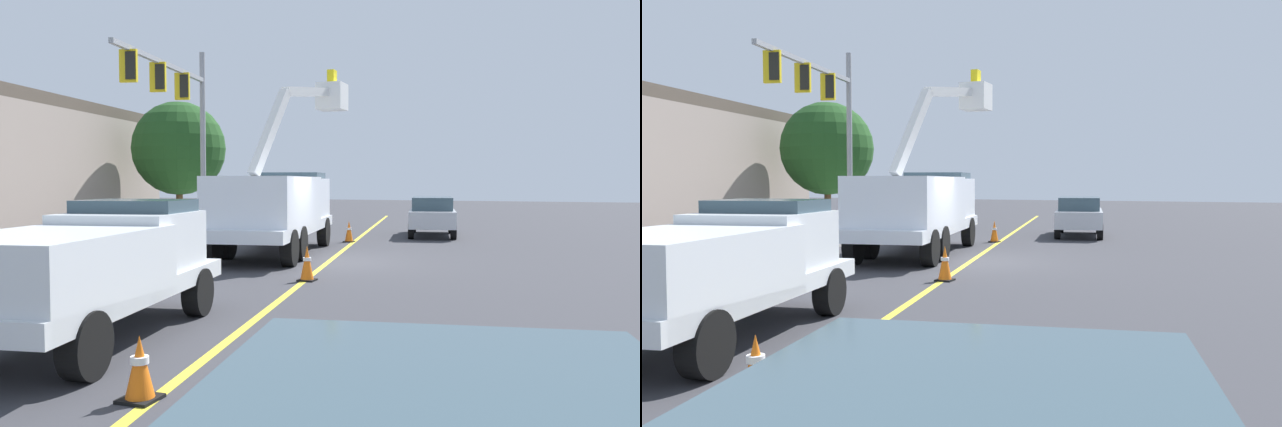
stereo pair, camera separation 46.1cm
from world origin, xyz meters
TOP-DOWN VIEW (x-y plane):
  - ground at (0.00, 0.00)m, footprint 120.00×120.00m
  - sidewalk_far_side at (-1.22, 7.10)m, footprint 59.74×13.69m
  - lane_centre_stripe at (0.00, 0.00)m, footprint 49.31×8.61m
  - utility_bucket_truck at (1.42, 2.27)m, footprint 8.50×3.85m
  - service_pickup_truck at (-9.84, 0.37)m, footprint 5.87×3.02m
  - passing_minivan at (9.97, -1.35)m, footprint 5.05×2.68m
  - traffic_cone_leading at (-11.84, -1.90)m, footprint 0.40×0.40m
  - traffic_cone_mid_front at (-3.53, -0.67)m, footprint 0.40×0.40m
  - traffic_cone_mid_rear at (6.00, 1.21)m, footprint 0.40×0.40m
  - traffic_signal_mast at (2.75, 6.75)m, footprint 7.44×1.47m
  - street_tree_right at (8.45, 10.39)m, footprint 4.41×4.41m

SIDE VIEW (x-z plane):
  - ground at x=0.00m, z-range 0.00..0.00m
  - lane_centre_stripe at x=0.00m, z-range 0.00..0.01m
  - sidewalk_far_side at x=-1.22m, z-range 0.00..0.12m
  - traffic_cone_leading at x=-11.84m, z-range -0.01..0.71m
  - traffic_cone_mid_rear at x=6.00m, z-range -0.01..0.83m
  - traffic_cone_mid_front at x=-3.53m, z-range -0.01..0.84m
  - passing_minivan at x=9.97m, z-range 0.13..1.82m
  - service_pickup_truck at x=-9.84m, z-range 0.09..2.15m
  - utility_bucket_truck at x=1.42m, z-range -1.48..4.67m
  - street_tree_right at x=8.45m, z-range 0.85..6.98m
  - traffic_signal_mast at x=2.75m, z-range 1.39..8.96m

